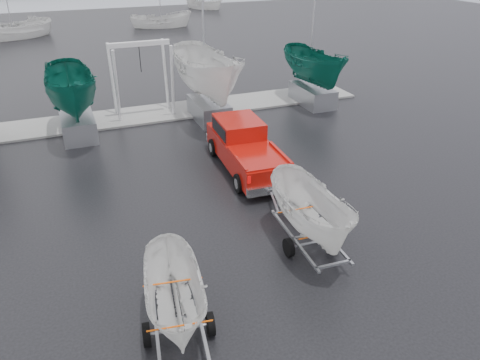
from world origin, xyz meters
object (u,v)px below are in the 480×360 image
trailer_parked (173,257)px  boat_hoist (141,69)px  pickup_truck (244,145)px  trailer_hitched (314,173)px

trailer_parked → boat_hoist: size_ratio=1.07×
trailer_parked → boat_hoist: (2.59, 16.70, 0.27)m
pickup_truck → trailer_hitched: bearing=-90.0°
trailer_parked → boat_hoist: trailer_parked is taller
pickup_truck → boat_hoist: size_ratio=1.45×
trailer_hitched → boat_hoist: bearing=102.2°
pickup_truck → trailer_parked: trailer_parked is taller
boat_hoist → trailer_parked: bearing=-98.8°
pickup_truck → boat_hoist: boat_hoist is taller
trailer_hitched → pickup_truck: bearing=90.0°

